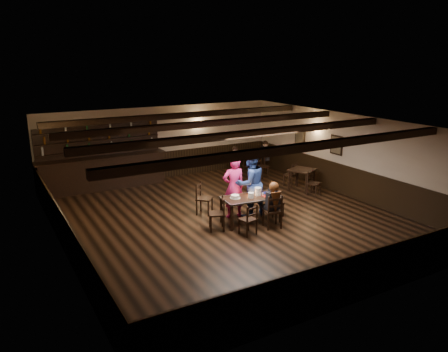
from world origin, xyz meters
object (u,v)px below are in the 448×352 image
chair_near_left (250,218)px  woman_pink (234,187)px  dining_table (251,199)px  chair_near_right (274,209)px  bar_counter (103,168)px  cake (235,197)px  man_blue (250,183)px

chair_near_left → woman_pink: bearing=76.6°
dining_table → chair_near_right: bearing=-66.5°
dining_table → bar_counter: (-2.69, 5.29, 0.05)m
dining_table → cake: (-0.45, 0.11, 0.12)m
chair_near_left → chair_near_right: (0.81, 0.08, 0.06)m
dining_table → chair_near_right: (0.29, -0.66, -0.13)m
cake → bar_counter: size_ratio=0.06×
dining_table → man_blue: 0.61m
chair_near_left → chair_near_right: 0.81m
chair_near_right → man_blue: bearing=91.5°
man_blue → cake: (-0.71, -0.35, -0.19)m
chair_near_left → cake: cake is taller
bar_counter → dining_table: bearing=-63.0°
chair_near_right → cake: bearing=133.6°
dining_table → woman_pink: woman_pink is taller
man_blue → bar_counter: size_ratio=0.44×
woman_pink → chair_near_right: bearing=120.5°
chair_near_left → bar_counter: (-2.17, 6.03, 0.24)m
chair_near_left → cake: (0.07, 0.85, 0.31)m
cake → dining_table: bearing=-14.1°
dining_table → woman_pink: size_ratio=0.94×
woman_pink → bar_counter: (-2.49, 4.67, -0.17)m
chair_near_right → chair_near_left: bearing=-174.7°
dining_table → woman_pink: (-0.20, 0.62, 0.22)m
chair_near_left → bar_counter: bar_counter is taller
chair_near_right → woman_pink: woman_pink is taller
dining_table → chair_near_left: chair_near_left is taller
man_blue → cake: bearing=24.2°
dining_table → bar_counter: 5.94m
chair_near_right → man_blue: size_ratio=0.48×
cake → woman_pink: bearing=63.5°
chair_near_left → cake: 0.90m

